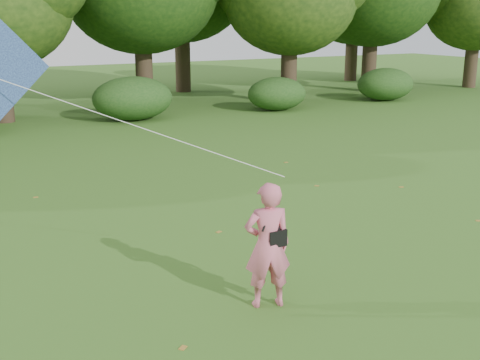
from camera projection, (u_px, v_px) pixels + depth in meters
name	position (u px, v px, depth m)	size (l,w,h in m)	color
ground	(313.00, 298.00, 9.58)	(100.00, 100.00, 0.00)	#265114
man_kite_flyer	(268.00, 245.00, 9.09)	(0.72, 0.47, 1.97)	#D3637C
crossbody_bag	(275.00, 237.00, 9.08)	(0.43, 0.20, 0.75)	black
shrub_band	(46.00, 107.00, 24.00)	(39.15, 3.22, 1.88)	#264919
fallen_leaves	(225.00, 209.00, 13.99)	(11.78, 13.81, 0.01)	olive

